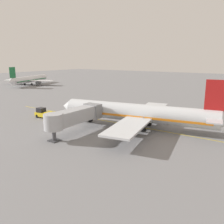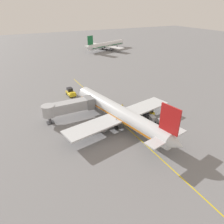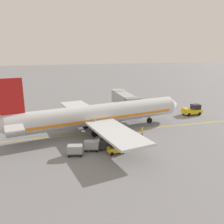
{
  "view_description": "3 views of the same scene",
  "coord_description": "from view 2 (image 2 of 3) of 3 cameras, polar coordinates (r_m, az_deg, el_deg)",
  "views": [
    {
      "loc": [
        -43.28,
        -21.95,
        14.36
      ],
      "look_at": [
        -3.27,
        5.49,
        3.26
      ],
      "focal_mm": 37.84,
      "sensor_mm": 36.0,
      "label": 1
    },
    {
      "loc": [
        -23.18,
        -39.07,
        27.15
      ],
      "look_at": [
        -1.57,
        2.96,
        2.41
      ],
      "focal_mm": 33.22,
      "sensor_mm": 36.0,
      "label": 2
    },
    {
      "loc": [
        39.54,
        -8.16,
        14.82
      ],
      "look_at": [
        -0.41,
        2.94,
        3.66
      ],
      "focal_mm": 37.55,
      "sensor_mm": 36.0,
      "label": 3
    }
  ],
  "objects": [
    {
      "name": "pushback_tractor",
      "position": [
        70.29,
        -11.3,
        5.33
      ],
      "size": [
        2.36,
        4.48,
        2.4
      ],
      "color": "gold",
      "rests_on": "ground"
    },
    {
      "name": "parked_airliner",
      "position": [
        51.32,
        1.97,
        -0.22
      ],
      "size": [
        30.44,
        37.17,
        10.63
      ],
      "color": "silver",
      "rests_on": "ground"
    },
    {
      "name": "ground_crew_wing_walker",
      "position": [
        59.67,
        2.79,
        1.55
      ],
      "size": [
        0.7,
        0.37,
        1.69
      ],
      "color": "#232328",
      "rests_on": "ground"
    },
    {
      "name": "distant_taxiing_airliner",
      "position": [
        144.02,
        -1.57,
        17.98
      ],
      "size": [
        34.27,
        28.45,
        10.1
      ],
      "color": "silver",
      "rests_on": "ground"
    },
    {
      "name": "ground_plane",
      "position": [
        52.92,
        2.99,
        -3.27
      ],
      "size": [
        400.0,
        400.0,
        0.0
      ],
      "primitive_type": "plane",
      "color": "slate"
    },
    {
      "name": "baggage_cart_third_in_train",
      "position": [
        54.42,
        11.07,
        -1.71
      ],
      "size": [
        1.73,
        2.98,
        1.58
      ],
      "color": "#4C4C51",
      "rests_on": "ground"
    },
    {
      "name": "baggage_tug_lead",
      "position": [
        57.87,
        10.4,
        -0.04
      ],
      "size": [
        1.45,
        2.58,
        1.62
      ],
      "color": "gold",
      "rests_on": "ground"
    },
    {
      "name": "gate_lead_in_line",
      "position": [
        52.92,
        2.99,
        -3.27
      ],
      "size": [
        0.24,
        80.0,
        0.01
      ],
      "primitive_type": "cube",
      "color": "gold",
      "rests_on": "ground"
    },
    {
      "name": "jet_bridge",
      "position": [
        54.91,
        -11.81,
        1.45
      ],
      "size": [
        13.6,
        3.5,
        4.98
      ],
      "color": "#A8AAAF",
      "rests_on": "ground"
    },
    {
      "name": "baggage_cart_tail_end",
      "position": [
        53.31,
        13.53,
        -2.65
      ],
      "size": [
        1.73,
        2.98,
        1.58
      ],
      "color": "#4C4C51",
      "rests_on": "ground"
    },
    {
      "name": "baggage_cart_front",
      "position": [
        57.7,
        7.23,
        0.39
      ],
      "size": [
        1.73,
        2.98,
        1.58
      ],
      "color": "#4C4C51",
      "rests_on": "ground"
    },
    {
      "name": "baggage_cart_second_in_train",
      "position": [
        56.0,
        9.58,
        -0.69
      ],
      "size": [
        1.73,
        2.98,
        1.58
      ],
      "color": "#4C4C51",
      "rests_on": "ground"
    }
  ]
}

